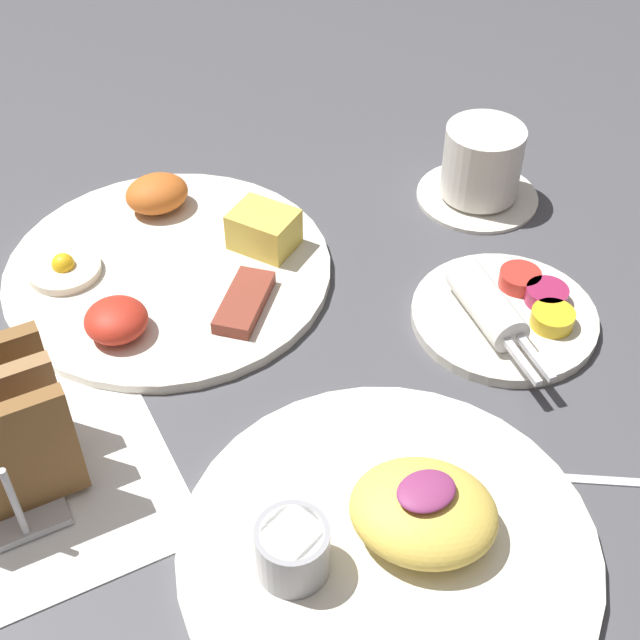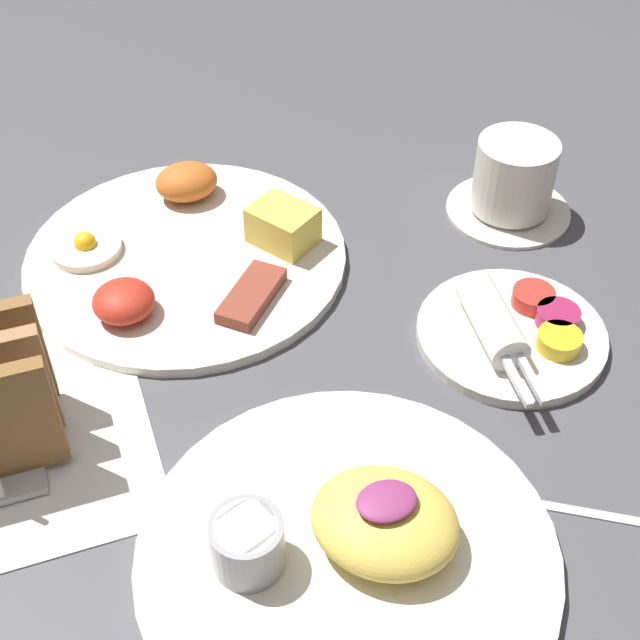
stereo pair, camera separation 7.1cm
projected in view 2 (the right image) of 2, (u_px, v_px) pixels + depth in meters
The scene contains 6 objects.
ground_plane at pixel (280, 421), 0.68m from camera, with size 3.00×3.00×0.00m, color #47474C.
plate_breakfast at pixel (188, 251), 0.81m from camera, with size 0.29×0.29×0.05m.
plate_condiments at pixel (512, 329), 0.73m from camera, with size 0.16×0.17×0.04m.
plate_foreground at pixel (349, 544), 0.58m from camera, with size 0.28×0.28×0.06m.
coffee_cup at pixel (513, 181), 0.84m from camera, with size 0.12×0.12×0.08m.
teaspoon at pixel (622, 517), 0.61m from camera, with size 0.12×0.07×0.01m.
Camera 2 is at (-0.12, -0.42, 0.52)m, focal length 50.00 mm.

